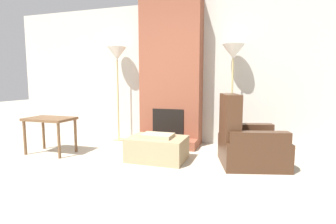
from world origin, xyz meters
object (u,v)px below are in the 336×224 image
side_table (50,123)px  floor_lamp_right (233,57)px  armchair (246,145)px  ottoman (157,148)px  floor_lamp_left (117,58)px

side_table → floor_lamp_right: floor_lamp_right is taller
armchair → side_table: 3.02m
ottoman → side_table: side_table is taller
ottoman → floor_lamp_right: floor_lamp_right is taller
floor_lamp_right → floor_lamp_left: bearing=-180.0°
armchair → side_table: armchair is taller
floor_lamp_left → floor_lamp_right: 2.15m
side_table → floor_lamp_right: size_ratio=0.42×
floor_lamp_right → armchair: bearing=-71.8°
side_table → floor_lamp_left: (0.57, 1.19, 1.09)m
ottoman → floor_lamp_left: bearing=139.5°
armchair → floor_lamp_right: size_ratio=0.57×
side_table → floor_lamp_right: 3.15m
ottoman → armchair: size_ratio=0.82×
armchair → side_table: (-2.99, -0.36, 0.21)m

